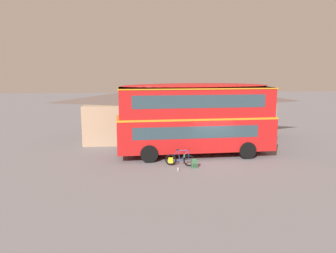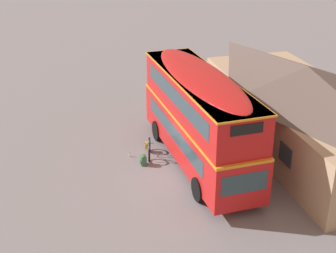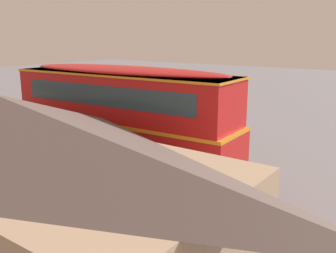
# 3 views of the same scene
# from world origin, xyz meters

# --- Properties ---
(ground_plane) EXTENTS (120.00, 120.00, 0.00)m
(ground_plane) POSITION_xyz_m (0.00, 0.00, 0.00)
(ground_plane) COLOR slate
(double_decker_bus) EXTENTS (10.30, 3.07, 4.79)m
(double_decker_bus) POSITION_xyz_m (-0.96, 0.83, 2.64)
(double_decker_bus) COLOR black
(double_decker_bus) RESTS_ON ground
(touring_bicycle) EXTENTS (1.74, 0.59, 1.03)m
(touring_bicycle) POSITION_xyz_m (-2.31, -1.38, 0.37)
(touring_bicycle) COLOR black
(touring_bicycle) RESTS_ON ground
(backpack_on_ground) EXTENTS (0.35, 0.32, 0.56)m
(backpack_on_ground) POSITION_xyz_m (-1.45, -1.87, 0.29)
(backpack_on_ground) COLOR #386642
(backpack_on_ground) RESTS_ON ground
(water_bottle_clear_plastic) EXTENTS (0.07, 0.07, 0.23)m
(water_bottle_clear_plastic) POSITION_xyz_m (-2.46, -2.38, 0.11)
(water_bottle_clear_plastic) COLOR silver
(water_bottle_clear_plastic) RESTS_ON ground
(pub_building) EXTENTS (15.04, 6.06, 4.44)m
(pub_building) POSITION_xyz_m (-1.53, 6.77, 2.27)
(pub_building) COLOR tan
(pub_building) RESTS_ON ground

